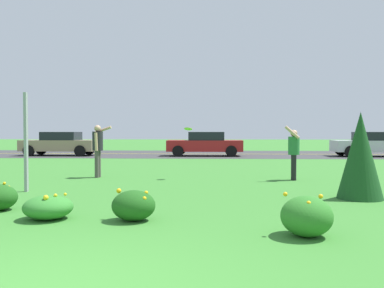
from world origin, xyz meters
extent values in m
plane|color=#387A2D|center=(0.00, 11.80, 0.00)|extent=(120.00, 120.00, 0.00)
cube|color=#38383A|center=(0.00, 23.59, 0.00)|extent=(120.00, 9.36, 0.01)
cube|color=yellow|center=(0.00, 23.59, 0.01)|extent=(120.00, 0.16, 0.00)
ellipsoid|color=#1E5619|center=(0.27, 3.36, 0.25)|extent=(0.73, 0.66, 0.51)
sphere|color=yellow|center=(0.48, 3.20, 0.40)|extent=(0.07, 0.07, 0.07)
sphere|color=yellow|center=(0.48, 3.38, 0.47)|extent=(0.07, 0.07, 0.07)
sphere|color=yellow|center=(-0.01, 3.50, 0.48)|extent=(0.08, 0.08, 0.08)
sphere|color=yellow|center=(0.15, 3.41, 0.43)|extent=(0.08, 0.08, 0.08)
sphere|color=yellow|center=(0.28, 3.25, 0.41)|extent=(0.09, 0.09, 0.09)
sphere|color=yellow|center=(-2.36, 4.19, 0.50)|extent=(0.06, 0.06, 0.06)
sphere|color=yellow|center=(-2.34, 4.24, 0.41)|extent=(0.06, 0.06, 0.06)
sphere|color=yellow|center=(-2.33, 4.28, 0.42)|extent=(0.06, 0.06, 0.06)
sphere|color=yellow|center=(-2.30, 3.97, 0.33)|extent=(0.05, 0.05, 0.05)
ellipsoid|color=#337F2D|center=(-1.21, 3.42, 0.20)|extent=(0.84, 0.82, 0.41)
sphere|color=yellow|center=(-0.97, 3.59, 0.40)|extent=(0.05, 0.05, 0.05)
sphere|color=yellow|center=(-1.07, 3.39, 0.41)|extent=(0.06, 0.06, 0.06)
sphere|color=yellow|center=(-1.16, 3.20, 0.40)|extent=(0.09, 0.09, 0.09)
sphere|color=yellow|center=(-1.16, 3.66, 0.26)|extent=(0.08, 0.08, 0.08)
sphere|color=yellow|center=(-1.51, 3.48, 0.26)|extent=(0.08, 0.08, 0.08)
ellipsoid|color=#2D7526|center=(2.92, 2.47, 0.29)|extent=(0.73, 0.77, 0.57)
sphere|color=yellow|center=(2.90, 2.27, 0.51)|extent=(0.07, 0.07, 0.07)
sphere|color=yellow|center=(2.96, 2.62, 0.52)|extent=(0.06, 0.06, 0.06)
sphere|color=yellow|center=(2.62, 2.53, 0.59)|extent=(0.06, 0.06, 0.06)
sphere|color=yellow|center=(3.13, 2.55, 0.56)|extent=(0.07, 0.07, 0.07)
cube|color=#93969B|center=(-3.02, 6.53, 1.22)|extent=(0.07, 0.10, 2.45)
cone|color=#19471E|center=(4.83, 5.84, 0.96)|extent=(0.99, 0.99, 1.92)
cylinder|color=#232328|center=(-2.13, 9.73, 1.18)|extent=(0.34, 0.34, 0.62)
sphere|color=tan|center=(-2.13, 9.73, 1.58)|extent=(0.21, 0.21, 0.21)
cylinder|color=#4C4742|center=(-2.12, 9.81, 0.43)|extent=(0.14, 0.14, 0.87)
cylinder|color=#4C4742|center=(-2.13, 9.64, 0.43)|extent=(0.14, 0.14, 0.87)
cylinder|color=tan|center=(-2.00, 9.92, 1.54)|extent=(0.58, 0.13, 0.27)
cylinder|color=tan|center=(-2.12, 9.53, 1.16)|extent=(0.12, 0.10, 0.58)
cylinder|color=#287038|center=(4.05, 9.30, 1.05)|extent=(0.34, 0.34, 0.55)
sphere|color=tan|center=(4.05, 9.30, 1.43)|extent=(0.21, 0.21, 0.21)
cylinder|color=black|center=(4.05, 9.22, 0.39)|extent=(0.14, 0.14, 0.78)
cylinder|color=black|center=(4.06, 9.39, 0.39)|extent=(0.14, 0.14, 0.78)
cylinder|color=tan|center=(3.96, 9.11, 1.46)|extent=(0.46, 0.12, 0.41)
cylinder|color=tan|center=(4.05, 9.50, 1.03)|extent=(0.12, 0.10, 0.52)
cylinder|color=#8CD133|center=(0.81, 9.50, 1.57)|extent=(0.26, 0.25, 0.10)
torus|color=#8CD133|center=(0.81, 9.50, 1.56)|extent=(0.26, 0.25, 0.11)
cube|color=#B7BABF|center=(10.99, 21.49, 0.62)|extent=(4.50, 1.82, 0.66)
cube|color=black|center=(11.09, 21.49, 1.19)|extent=(2.10, 1.64, 0.52)
cylinder|color=black|center=(9.44, 20.60, 0.33)|extent=(0.66, 0.22, 0.66)
cylinder|color=black|center=(9.44, 22.38, 0.33)|extent=(0.66, 0.22, 0.66)
cube|color=maroon|center=(1.10, 21.49, 0.62)|extent=(4.50, 1.82, 0.66)
cube|color=black|center=(1.20, 21.49, 1.19)|extent=(2.10, 1.64, 0.52)
cylinder|color=black|center=(-0.45, 20.60, 0.33)|extent=(0.66, 0.22, 0.66)
cylinder|color=black|center=(-0.45, 22.38, 0.33)|extent=(0.66, 0.22, 0.66)
cylinder|color=black|center=(2.65, 20.60, 0.33)|extent=(0.66, 0.22, 0.66)
cylinder|color=black|center=(2.65, 22.38, 0.33)|extent=(0.66, 0.22, 0.66)
cube|color=#937F60|center=(-7.80, 21.49, 0.62)|extent=(4.50, 1.82, 0.66)
cube|color=black|center=(-7.70, 21.49, 1.19)|extent=(2.10, 1.64, 0.52)
cylinder|color=black|center=(-9.35, 20.60, 0.33)|extent=(0.66, 0.22, 0.66)
cylinder|color=black|center=(-9.35, 22.38, 0.33)|extent=(0.66, 0.22, 0.66)
cylinder|color=black|center=(-6.25, 20.60, 0.33)|extent=(0.66, 0.22, 0.66)
cylinder|color=black|center=(-6.25, 22.38, 0.33)|extent=(0.66, 0.22, 0.66)
camera|label=1|loc=(1.59, -3.43, 1.49)|focal=38.73mm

